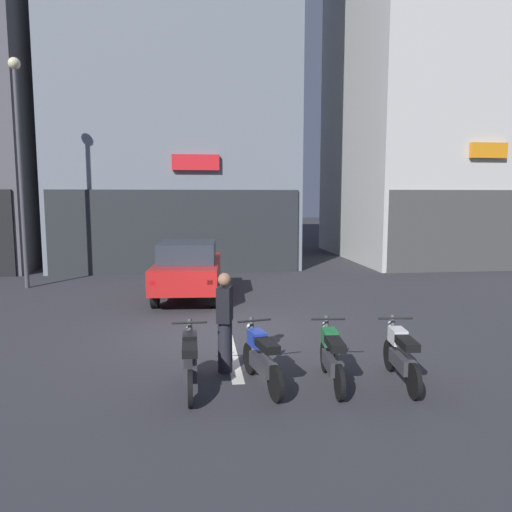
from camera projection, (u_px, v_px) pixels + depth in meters
The scene contains 11 objects.
ground_plane at pixel (227, 331), 10.37m from camera, with size 120.00×120.00×0.00m, color #333338.
lane_centre_line at pixel (216, 283), 16.28m from camera, with size 0.20×18.00×0.01m, color silver.
building_mid_block at pixel (176, 20), 20.94m from camera, with size 9.84×8.09×21.35m.
building_far_right at pixel (439, 78), 22.70m from camera, with size 8.99×9.86×17.20m.
car_red_crossing_near at pixel (188, 268), 13.77m from camera, with size 2.03×4.21×1.64m.
street_lamp at pixel (19, 152), 14.89m from camera, with size 0.36×0.36×7.16m.
motorcycle_black_row_leftmost at pixel (190, 361), 7.15m from camera, with size 0.55×1.67×0.98m.
motorcycle_blue_row_left_mid at pixel (261, 357), 7.30m from camera, with size 0.56×1.65×0.98m.
motorcycle_green_row_centre at pixel (332, 356), 7.37m from camera, with size 0.55×1.67×0.98m.
motorcycle_white_row_right_mid at pixel (401, 355), 7.42m from camera, with size 0.55×1.67×0.98m.
person_by_motorcycles at pixel (225, 322), 7.86m from camera, with size 0.30×0.40×1.67m.
Camera 1 is at (-0.60, -10.10, 2.88)m, focal length 33.42 mm.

